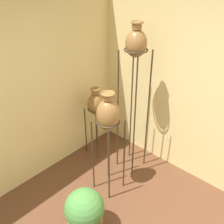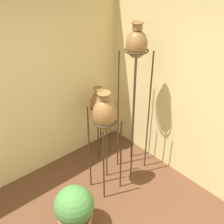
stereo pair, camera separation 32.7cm
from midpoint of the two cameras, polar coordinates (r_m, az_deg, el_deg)
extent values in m
cylinder|color=#382D1E|center=(3.42, 2.22, -2.30)|extent=(0.02, 0.02, 1.80)
cylinder|color=#382D1E|center=(3.62, 5.25, -0.44)|extent=(0.02, 0.02, 1.80)
cylinder|color=#382D1E|center=(3.59, -1.32, -0.58)|extent=(0.02, 0.02, 1.80)
cylinder|color=#382D1E|center=(3.77, 1.76, 1.11)|extent=(0.02, 0.02, 1.80)
torus|color=#382D1E|center=(3.22, 2.26, 13.34)|extent=(0.30, 0.30, 0.02)
ellipsoid|color=olive|center=(3.20, 2.29, 14.62)|extent=(0.26, 0.26, 0.33)
cylinder|color=olive|center=(3.15, 2.37, 18.23)|extent=(0.12, 0.12, 0.08)
torus|color=olive|center=(3.14, 2.39, 18.94)|extent=(0.15, 0.15, 0.02)
cylinder|color=#382D1E|center=(3.29, -3.57, -12.00)|extent=(0.02, 0.02, 1.07)
cylinder|color=#382D1E|center=(3.44, -0.08, -9.64)|extent=(0.02, 0.02, 1.07)
cylinder|color=#382D1E|center=(3.45, -6.95, -9.74)|extent=(0.02, 0.02, 1.07)
cylinder|color=#382D1E|center=(3.60, -3.48, -7.61)|extent=(0.02, 0.02, 1.07)
torus|color=#382D1E|center=(3.12, -3.83, -2.16)|extent=(0.29, 0.29, 0.02)
ellipsoid|color=olive|center=(3.07, -3.89, -0.70)|extent=(0.28, 0.28, 0.41)
cylinder|color=olive|center=(2.95, -4.05, 3.34)|extent=(0.13, 0.13, 0.07)
torus|color=olive|center=(2.93, -4.08, 3.99)|extent=(0.17, 0.17, 0.02)
cylinder|color=#382D1E|center=(4.01, -5.71, -5.52)|extent=(0.02, 0.02, 0.80)
cylinder|color=#382D1E|center=(4.15, -3.21, -4.07)|extent=(0.02, 0.02, 0.80)
cylinder|color=#382D1E|center=(4.17, -7.99, -4.15)|extent=(0.02, 0.02, 0.80)
cylinder|color=#382D1E|center=(4.30, -5.50, -2.80)|extent=(0.02, 0.02, 0.80)
torus|color=#382D1E|center=(3.94, -5.89, 0.70)|extent=(0.25, 0.25, 0.02)
ellipsoid|color=olive|center=(3.90, -5.95, 1.69)|extent=(0.25, 0.25, 0.34)
cylinder|color=olive|center=(3.81, -6.12, 4.45)|extent=(0.11, 0.11, 0.07)
torus|color=olive|center=(3.79, -6.15, 4.95)|extent=(0.15, 0.15, 0.02)
torus|color=#B26647|center=(3.21, -9.00, -22.01)|extent=(0.40, 0.40, 0.02)
sphere|color=#47843D|center=(3.08, -9.26, -20.10)|extent=(0.45, 0.45, 0.45)
camera|label=1|loc=(0.16, -92.65, -1.57)|focal=42.00mm
camera|label=2|loc=(0.16, 87.35, 1.57)|focal=42.00mm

